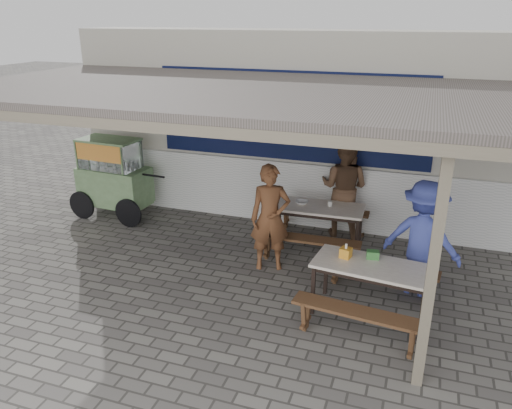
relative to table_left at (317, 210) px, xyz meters
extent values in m
plane|color=#68645E|center=(-0.55, -2.09, -0.67)|extent=(60.00, 60.00, 0.00)
cube|color=beige|center=(-0.55, 1.51, 1.08)|extent=(9.00, 1.20, 3.50)
cube|color=white|center=(-0.55, 0.88, -0.07)|extent=(9.00, 0.10, 1.20)
cube|color=#0D123E|center=(-0.75, 0.90, 1.38)|extent=(5.00, 0.03, 1.60)
cube|color=#5C534F|center=(-0.55, -1.09, 2.08)|extent=(9.00, 4.20, 0.12)
cube|color=#706655|center=(-0.55, -3.14, 1.98)|extent=(9.00, 0.12, 0.12)
cube|color=#706655|center=(1.80, -2.99, 0.68)|extent=(0.11, 0.11, 2.70)
cube|color=white|center=(0.00, 0.00, 0.06)|extent=(1.58, 0.75, 0.04)
cube|color=black|center=(0.00, 0.00, 0.00)|extent=(1.47, 0.65, 0.06)
cube|color=black|center=(-0.71, -0.32, -0.32)|extent=(0.05, 0.05, 0.71)
cube|color=black|center=(0.73, -0.27, -0.32)|extent=(0.05, 0.05, 0.71)
cube|color=black|center=(-0.73, 0.27, -0.32)|extent=(0.05, 0.05, 0.71)
cube|color=black|center=(0.71, 0.32, -0.32)|extent=(0.05, 0.05, 0.71)
cube|color=brown|center=(0.02, -0.66, -0.24)|extent=(1.66, 0.33, 0.04)
cube|color=brown|center=(-0.66, -0.68, -0.47)|extent=(0.06, 0.28, 0.41)
cube|color=brown|center=(0.70, -0.64, -0.47)|extent=(0.06, 0.28, 0.41)
cube|color=brown|center=(-0.02, 0.66, -0.24)|extent=(1.66, 0.33, 0.04)
cube|color=brown|center=(-0.70, 0.64, -0.47)|extent=(0.06, 0.28, 0.41)
cube|color=brown|center=(0.66, 0.68, -0.47)|extent=(0.06, 0.28, 0.41)
cube|color=white|center=(1.13, -1.83, 0.06)|extent=(1.57, 0.85, 0.04)
cube|color=black|center=(1.13, -1.83, 0.00)|extent=(1.46, 0.74, 0.06)
cube|color=black|center=(0.41, -2.04, -0.32)|extent=(0.05, 0.05, 0.71)
cube|color=black|center=(1.79, -2.19, -0.32)|extent=(0.05, 0.05, 0.71)
cube|color=black|center=(0.48, -1.48, -0.32)|extent=(0.05, 0.05, 0.71)
cube|color=black|center=(1.85, -1.63, -0.32)|extent=(0.05, 0.05, 0.71)
cube|color=brown|center=(1.06, -2.48, -0.24)|extent=(1.62, 0.45, 0.04)
cube|color=brown|center=(0.41, -2.41, -0.47)|extent=(0.08, 0.28, 0.41)
cube|color=brown|center=(1.71, -2.56, -0.47)|extent=(0.08, 0.28, 0.41)
cube|color=brown|center=(1.20, -1.18, -0.24)|extent=(1.62, 0.45, 0.04)
cube|color=brown|center=(0.56, -1.11, -0.47)|extent=(0.08, 0.28, 0.41)
cube|color=brown|center=(1.85, -1.25, -0.47)|extent=(0.08, 0.28, 0.41)
cube|color=#769D69|center=(-4.03, 0.11, -0.03)|extent=(1.38, 0.78, 0.69)
cube|color=#769D69|center=(-4.03, 0.11, -0.40)|extent=(1.33, 0.74, 0.05)
cylinder|color=black|center=(-4.59, -0.23, -0.40)|extent=(0.56, 0.08, 0.56)
cylinder|color=black|center=(-3.50, -0.30, -0.40)|extent=(0.56, 0.08, 0.56)
cube|color=silver|center=(-4.07, 0.12, 0.59)|extent=(1.13, 0.66, 0.55)
cube|color=#769D69|center=(-4.07, 0.12, 0.86)|extent=(1.17, 0.71, 0.04)
cube|color=#EB4737|center=(-4.10, -0.20, 0.69)|extent=(0.99, 0.08, 0.32)
cylinder|color=black|center=(-3.23, 0.06, 0.27)|extent=(0.70, 0.08, 0.04)
imported|color=brown|center=(-0.52, -0.96, 0.17)|extent=(0.71, 0.59, 1.68)
imported|color=brown|center=(0.34, 0.66, 0.22)|extent=(0.99, 0.84, 1.79)
imported|color=#424EB1|center=(1.71, -1.00, 0.17)|extent=(1.20, 0.86, 1.68)
cube|color=orange|center=(0.77, -1.73, 0.14)|extent=(0.16, 0.16, 0.14)
cube|color=#377A36|center=(1.11, -1.65, 0.13)|extent=(0.18, 0.13, 0.11)
cylinder|color=silver|center=(0.21, 0.07, 0.12)|extent=(0.07, 0.07, 0.08)
imported|color=silver|center=(-0.26, 0.02, 0.10)|extent=(0.23, 0.23, 0.05)
camera|label=1|loc=(1.56, -7.70, 3.08)|focal=35.00mm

